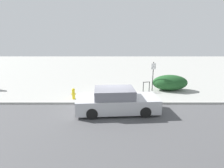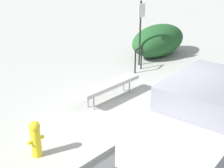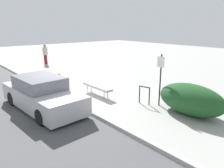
% 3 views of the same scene
% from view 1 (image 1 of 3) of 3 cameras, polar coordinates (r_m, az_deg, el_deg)
% --- Properties ---
extents(ground_plane, '(60.00, 60.00, 0.00)m').
position_cam_1_polar(ground_plane, '(11.24, -0.55, -6.49)').
color(ground_plane, '#9E9E99').
extents(road_strip, '(60.00, 10.00, 0.01)m').
position_cam_1_polar(road_strip, '(6.70, -0.82, -22.61)').
color(road_strip, '#4C4C4F').
rests_on(road_strip, ground_plane).
extents(curb, '(60.00, 0.20, 0.13)m').
position_cam_1_polar(curb, '(11.22, -0.55, -6.18)').
color(curb, '#A8A8A3').
rests_on(curb, ground_plane).
extents(bench, '(2.06, 0.41, 0.50)m').
position_cam_1_polar(bench, '(12.65, 0.89, -1.93)').
color(bench, gray).
rests_on(bench, ground_plane).
extents(bike_rack, '(0.55, 0.18, 0.83)m').
position_cam_1_polar(bike_rack, '(13.75, 10.96, -0.58)').
color(bike_rack, black).
rests_on(bike_rack, ground_plane).
extents(sign_post, '(0.36, 0.08, 2.30)m').
position_cam_1_polar(sign_post, '(14.01, 13.06, 3.30)').
color(sign_post, black).
rests_on(sign_post, ground_plane).
extents(fire_hydrant, '(0.36, 0.22, 0.77)m').
position_cam_1_polar(fire_hydrant, '(12.28, -12.67, -2.99)').
color(fire_hydrant, gold).
rests_on(fire_hydrant, ground_plane).
extents(shrub_hedge, '(2.79, 1.46, 1.24)m').
position_cam_1_polar(shrub_hedge, '(14.72, 18.17, 0.44)').
color(shrub_hedge, '#1E4C23').
rests_on(shrub_hedge, ground_plane).
extents(parked_car_near, '(4.62, 2.05, 1.40)m').
position_cam_1_polar(parked_car_near, '(9.83, 1.38, -5.68)').
color(parked_car_near, black).
rests_on(parked_car_near, ground_plane).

